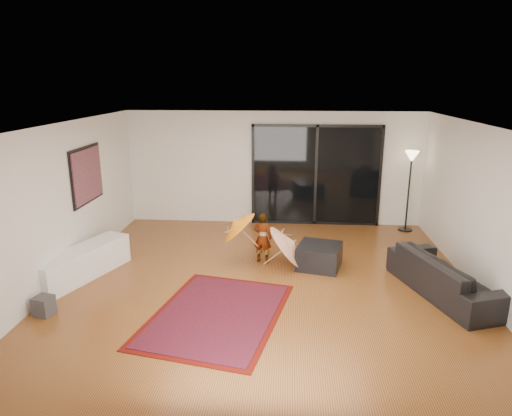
# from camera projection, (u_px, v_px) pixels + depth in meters

# --- Properties ---
(floor) EXTENTS (7.00, 7.00, 0.00)m
(floor) POSITION_uv_depth(u_px,v_px,m) (266.00, 283.00, 7.89)
(floor) COLOR brown
(floor) RESTS_ON ground
(ceiling) EXTENTS (7.00, 7.00, 0.00)m
(ceiling) POSITION_uv_depth(u_px,v_px,m) (267.00, 125.00, 7.16)
(ceiling) COLOR white
(ceiling) RESTS_ON wall_back
(wall_back) EXTENTS (7.00, 0.00, 7.00)m
(wall_back) POSITION_uv_depth(u_px,v_px,m) (274.00, 168.00, 10.89)
(wall_back) COLOR silver
(wall_back) RESTS_ON floor
(wall_front) EXTENTS (7.00, 0.00, 7.00)m
(wall_front) POSITION_uv_depth(u_px,v_px,m) (247.00, 311.00, 4.17)
(wall_front) COLOR silver
(wall_front) RESTS_ON floor
(wall_left) EXTENTS (0.00, 7.00, 7.00)m
(wall_left) POSITION_uv_depth(u_px,v_px,m) (62.00, 204.00, 7.77)
(wall_left) COLOR silver
(wall_left) RESTS_ON floor
(wall_right) EXTENTS (0.00, 7.00, 7.00)m
(wall_right) POSITION_uv_depth(u_px,v_px,m) (485.00, 212.00, 7.28)
(wall_right) COLOR silver
(wall_right) RESTS_ON floor
(sliding_door) EXTENTS (3.06, 0.07, 2.40)m
(sliding_door) POSITION_uv_depth(u_px,v_px,m) (316.00, 175.00, 10.83)
(sliding_door) COLOR black
(sliding_door) RESTS_ON wall_back
(painting) EXTENTS (0.04, 1.28, 1.08)m
(painting) POSITION_uv_depth(u_px,v_px,m) (87.00, 175.00, 8.65)
(painting) COLOR black
(painting) RESTS_ON wall_left
(media_console) EXTENTS (1.13, 2.00, 0.54)m
(media_console) POSITION_uv_depth(u_px,v_px,m) (83.00, 263.00, 8.05)
(media_console) COLOR white
(media_console) RESTS_ON floor
(speaker) EXTENTS (0.30, 0.30, 0.29)m
(speaker) POSITION_uv_depth(u_px,v_px,m) (44.00, 306.00, 6.79)
(speaker) COLOR #424244
(speaker) RESTS_ON floor
(persian_rug) EXTENTS (2.29, 2.84, 0.02)m
(persian_rug) POSITION_uv_depth(u_px,v_px,m) (217.00, 314.00, 6.82)
(persian_rug) COLOR #520C07
(persian_rug) RESTS_ON floor
(sofa) EXTENTS (1.55, 2.40, 0.65)m
(sofa) POSITION_uv_depth(u_px,v_px,m) (447.00, 275.00, 7.40)
(sofa) COLOR black
(sofa) RESTS_ON floor
(ottoman) EXTENTS (0.93, 0.93, 0.44)m
(ottoman) POSITION_uv_depth(u_px,v_px,m) (319.00, 256.00, 8.51)
(ottoman) COLOR black
(ottoman) RESTS_ON floor
(floor_lamp) EXTENTS (0.32, 0.32, 1.86)m
(floor_lamp) POSITION_uv_depth(u_px,v_px,m) (411.00, 168.00, 10.27)
(floor_lamp) COLOR black
(floor_lamp) RESTS_ON floor
(child) EXTENTS (0.41, 0.32, 0.98)m
(child) POSITION_uv_depth(u_px,v_px,m) (263.00, 238.00, 8.68)
(child) COLOR #999999
(child) RESTS_ON floor
(parasol_orange) EXTENTS (0.68, 0.78, 0.85)m
(parasol_orange) POSITION_uv_depth(u_px,v_px,m) (234.00, 226.00, 8.61)
(parasol_orange) COLOR orange
(parasol_orange) RESTS_ON child
(parasol_white) EXTENTS (0.75, 0.95, 0.98)m
(parasol_white) POSITION_uv_depth(u_px,v_px,m) (294.00, 240.00, 8.49)
(parasol_white) COLOR silver
(parasol_white) RESTS_ON floor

